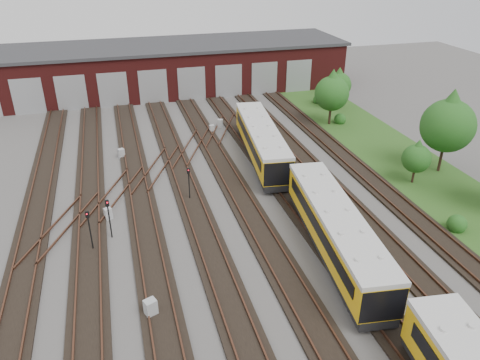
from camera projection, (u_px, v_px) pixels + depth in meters
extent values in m
plane|color=#474542|center=(239.00, 249.00, 32.32)|extent=(120.00, 120.00, 0.00)
cube|color=black|center=(22.00, 284.00, 28.92)|extent=(2.40, 70.00, 0.18)
cube|color=#502F20|center=(9.00, 284.00, 28.67)|extent=(0.10, 70.00, 0.15)
cube|color=#502F20|center=(34.00, 280.00, 29.01)|extent=(0.10, 70.00, 0.15)
cube|color=black|center=(89.00, 273.00, 29.88)|extent=(2.40, 70.00, 0.18)
cube|color=#502F20|center=(77.00, 273.00, 29.63)|extent=(0.10, 70.00, 0.15)
cube|color=#502F20|center=(100.00, 269.00, 29.97)|extent=(0.10, 70.00, 0.15)
cube|color=black|center=(152.00, 262.00, 30.84)|extent=(2.40, 70.00, 0.18)
cube|color=#502F20|center=(141.00, 262.00, 30.59)|extent=(0.10, 70.00, 0.15)
cube|color=#502F20|center=(163.00, 259.00, 30.93)|extent=(0.10, 70.00, 0.15)
cube|color=black|center=(211.00, 253.00, 31.80)|extent=(2.40, 70.00, 0.18)
cube|color=#502F20|center=(201.00, 252.00, 31.55)|extent=(0.10, 70.00, 0.15)
cube|color=#502F20|center=(221.00, 249.00, 31.89)|extent=(0.10, 70.00, 0.15)
cube|color=black|center=(267.00, 243.00, 32.76)|extent=(2.40, 70.00, 0.18)
cube|color=#502F20|center=(257.00, 243.00, 32.51)|extent=(0.10, 70.00, 0.15)
cube|color=#502F20|center=(277.00, 240.00, 32.85)|extent=(0.10, 70.00, 0.15)
cube|color=black|center=(319.00, 235.00, 33.72)|extent=(2.40, 70.00, 0.18)
cube|color=#502F20|center=(310.00, 234.00, 33.47)|extent=(0.10, 70.00, 0.15)
cube|color=#502F20|center=(329.00, 231.00, 33.81)|extent=(0.10, 70.00, 0.15)
cube|color=black|center=(369.00, 227.00, 34.68)|extent=(2.40, 70.00, 0.18)
cube|color=#502F20|center=(361.00, 226.00, 34.43)|extent=(0.10, 70.00, 0.15)
cube|color=#502F20|center=(378.00, 223.00, 34.77)|extent=(0.10, 70.00, 0.15)
cube|color=black|center=(416.00, 219.00, 35.64)|extent=(2.40, 70.00, 0.18)
cube|color=#502F20|center=(408.00, 218.00, 35.39)|extent=(0.10, 70.00, 0.15)
cube|color=#502F20|center=(425.00, 216.00, 35.73)|extent=(0.10, 70.00, 0.15)
cube|color=#502F20|center=(115.00, 194.00, 38.84)|extent=(5.40, 9.62, 0.15)
cube|color=#502F20|center=(157.00, 168.00, 43.22)|extent=(5.40, 9.62, 0.15)
cube|color=#502F20|center=(192.00, 147.00, 47.60)|extent=(5.40, 9.62, 0.15)
cube|color=#502F20|center=(61.00, 226.00, 34.45)|extent=(5.40, 9.62, 0.15)
cube|color=#502F20|center=(221.00, 129.00, 51.98)|extent=(5.40, 9.62, 0.15)
cube|color=#501414|center=(162.00, 69.00, 65.17)|extent=(50.00, 12.00, 6.00)
cube|color=#2F2F32|center=(161.00, 46.00, 63.72)|extent=(51.00, 12.50, 0.40)
cube|color=gray|center=(28.00, 96.00, 56.30)|extent=(3.60, 0.12, 4.40)
cube|color=gray|center=(71.00, 93.00, 57.50)|extent=(3.60, 0.12, 4.40)
cube|color=gray|center=(113.00, 90.00, 58.70)|extent=(3.60, 0.12, 4.40)
cube|color=gray|center=(153.00, 87.00, 59.90)|extent=(3.60, 0.12, 4.40)
cube|color=gray|center=(192.00, 84.00, 61.10)|extent=(3.60, 0.12, 4.40)
cube|color=gray|center=(229.00, 81.00, 62.30)|extent=(3.60, 0.12, 4.40)
cube|color=gray|center=(264.00, 79.00, 63.50)|extent=(3.60, 0.12, 4.40)
cube|color=gray|center=(299.00, 76.00, 64.70)|extent=(3.60, 0.12, 4.40)
cube|color=#23501A|center=(400.00, 159.00, 45.42)|extent=(8.00, 55.00, 0.05)
cube|color=black|center=(334.00, 246.00, 31.53)|extent=(4.02, 14.99, 0.59)
cube|color=yellow|center=(336.00, 229.00, 30.90)|extent=(4.32, 15.03, 2.17)
cube|color=silver|center=(338.00, 213.00, 30.33)|extent=(4.41, 15.04, 0.30)
cube|color=black|center=(317.00, 228.00, 30.61)|extent=(1.61, 12.96, 0.84)
cube|color=black|center=(355.00, 224.00, 30.96)|extent=(1.61, 12.96, 0.84)
cube|color=black|center=(261.00, 153.00, 45.22)|extent=(4.02, 14.99, 0.59)
cube|color=yellow|center=(261.00, 140.00, 44.59)|extent=(4.32, 15.03, 2.17)
cube|color=silver|center=(262.00, 128.00, 44.02)|extent=(4.41, 15.04, 0.30)
cube|color=black|center=(248.00, 138.00, 44.30)|extent=(1.61, 12.96, 0.84)
cube|color=black|center=(275.00, 137.00, 44.66)|extent=(1.61, 12.96, 0.84)
cylinder|color=black|center=(91.00, 234.00, 31.57)|extent=(0.09, 0.09, 2.65)
cube|color=black|center=(87.00, 215.00, 30.86)|extent=(0.25, 0.19, 0.46)
sphere|color=red|center=(87.00, 214.00, 30.74)|extent=(0.11, 0.11, 0.11)
cylinder|color=black|center=(110.00, 222.00, 33.01)|extent=(0.10, 0.10, 2.57)
cube|color=black|center=(107.00, 203.00, 32.31)|extent=(0.27, 0.20, 0.49)
sphere|color=red|center=(107.00, 203.00, 32.18)|extent=(0.12, 0.12, 0.12)
cylinder|color=black|center=(189.00, 187.00, 37.91)|extent=(0.09, 0.09, 2.40)
cube|color=black|center=(188.00, 171.00, 37.26)|extent=(0.23, 0.15, 0.45)
sphere|color=red|center=(188.00, 170.00, 37.14)|extent=(0.11, 0.11, 0.11)
cylinder|color=black|center=(326.00, 189.00, 37.73)|extent=(0.09, 0.09, 2.18)
cube|color=black|center=(327.00, 175.00, 37.14)|extent=(0.22, 0.14, 0.43)
sphere|color=red|center=(328.00, 174.00, 37.02)|extent=(0.10, 0.10, 0.10)
cube|color=#A8ACAE|center=(151.00, 308.00, 26.35)|extent=(0.82, 0.76, 1.10)
cube|color=#A8ACAE|center=(121.00, 153.00, 45.57)|extent=(0.71, 0.66, 0.95)
cube|color=#A8ACAE|center=(108.00, 214.00, 35.61)|extent=(0.67, 0.61, 0.91)
cube|color=#A8ACAE|center=(212.00, 129.00, 51.62)|extent=(0.55, 0.47, 0.86)
cube|color=#A8ACAE|center=(220.00, 123.00, 52.94)|extent=(0.72, 0.66, 0.97)
cylinder|color=#301D15|center=(330.00, 116.00, 53.67)|extent=(0.27, 0.27, 1.99)
sphere|color=#164A15|center=(332.00, 93.00, 52.45)|extent=(3.88, 3.88, 3.88)
cone|color=#164A15|center=(333.00, 81.00, 51.81)|extent=(3.32, 3.32, 2.77)
cylinder|color=#301D15|center=(337.00, 102.00, 58.83)|extent=(0.22, 0.22, 1.62)
sphere|color=#164A15|center=(338.00, 85.00, 57.84)|extent=(3.16, 3.16, 3.16)
cone|color=#164A15|center=(339.00, 76.00, 57.32)|extent=(2.71, 2.71, 2.26)
cylinder|color=#301D15|center=(440.00, 159.00, 42.62)|extent=(0.26, 0.26, 2.43)
sphere|color=#164A15|center=(448.00, 126.00, 41.14)|extent=(4.72, 4.72, 4.72)
cone|color=#164A15|center=(452.00, 107.00, 40.37)|extent=(4.04, 4.04, 3.37)
cylinder|color=#301D15|center=(413.00, 176.00, 40.84)|extent=(0.20, 0.20, 1.27)
sphere|color=#164A15|center=(416.00, 159.00, 40.06)|extent=(2.47, 2.47, 2.47)
cone|color=#164A15|center=(418.00, 149.00, 39.66)|extent=(2.12, 2.12, 1.77)
sphere|color=#164A15|center=(458.00, 222.00, 34.12)|extent=(1.43, 1.43, 1.43)
sphere|color=#164A15|center=(340.00, 118.00, 54.09)|extent=(1.38, 1.38, 1.38)
sphere|color=#164A15|center=(318.00, 98.00, 60.79)|extent=(1.33, 1.33, 1.33)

